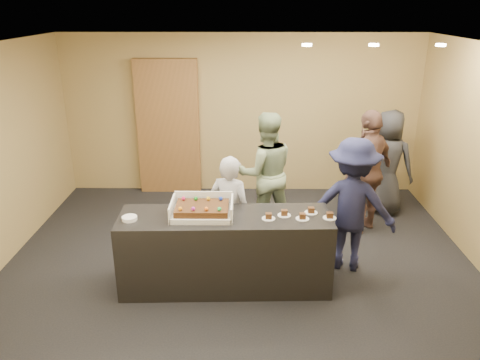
{
  "coord_description": "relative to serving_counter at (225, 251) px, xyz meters",
  "views": [
    {
      "loc": [
        0.06,
        -5.32,
        3.15
      ],
      "look_at": [
        0.0,
        0.0,
        1.12
      ],
      "focal_mm": 35.0,
      "sensor_mm": 36.0,
      "label": 1
    }
  ],
  "objects": [
    {
      "name": "serving_counter",
      "position": [
        0.0,
        0.0,
        0.0
      ],
      "size": [
        2.42,
        0.78,
        0.9
      ],
      "primitive_type": "cube",
      "rotation": [
        0.0,
        0.0,
        0.03
      ],
      "color": "black",
      "rests_on": "floor"
    },
    {
      "name": "slice_c",
      "position": [
        0.86,
        -0.07,
        0.47
      ],
      "size": [
        0.15,
        0.15,
        0.07
      ],
      "color": "white",
      "rests_on": "serving_counter"
    },
    {
      "name": "person_brown_extra",
      "position": [
        1.97,
        1.49,
        0.45
      ],
      "size": [
        1.06,
        1.04,
        1.79
      ],
      "primitive_type": "imported",
      "rotation": [
        0.0,
        0.0,
        3.9
      ],
      "color": "brown",
      "rests_on": "floor"
    },
    {
      "name": "slice_d",
      "position": [
        0.98,
        0.09,
        0.47
      ],
      "size": [
        0.15,
        0.15,
        0.07
      ],
      "color": "white",
      "rests_on": "serving_counter"
    },
    {
      "name": "plate_stack",
      "position": [
        -1.05,
        -0.11,
        0.47
      ],
      "size": [
        0.17,
        0.17,
        0.04
      ],
      "primitive_type": "cylinder",
      "color": "white",
      "rests_on": "serving_counter"
    },
    {
      "name": "sheet_cake",
      "position": [
        -0.26,
        -0.0,
        0.55
      ],
      "size": [
        0.59,
        0.41,
        0.11
      ],
      "color": "#3F250E",
      "rests_on": "cake_box"
    },
    {
      "name": "storage_cabinet",
      "position": [
        -1.09,
        2.97,
        0.7
      ],
      "size": [
        1.05,
        0.15,
        2.3
      ],
      "primitive_type": "cube",
      "color": "brown",
      "rests_on": "floor"
    },
    {
      "name": "room",
      "position": [
        0.16,
        0.56,
        0.9
      ],
      "size": [
        6.04,
        6.0,
        2.7
      ],
      "color": "black",
      "rests_on": "ground"
    },
    {
      "name": "slice_a",
      "position": [
        0.49,
        -0.07,
        0.47
      ],
      "size": [
        0.15,
        0.15,
        0.07
      ],
      "color": "white",
      "rests_on": "serving_counter"
    },
    {
      "name": "cake_box",
      "position": [
        -0.26,
        0.03,
        0.5
      ],
      "size": [
        0.69,
        0.48,
        0.2
      ],
      "color": "white",
      "rests_on": "serving_counter"
    },
    {
      "name": "person_dark_suit",
      "position": [
        2.43,
        2.14,
        0.37
      ],
      "size": [
        0.96,
        0.87,
        1.65
      ],
      "primitive_type": "imported",
      "rotation": [
        0.0,
        0.0,
        2.58
      ],
      "color": "#28292D",
      "rests_on": "floor"
    },
    {
      "name": "slice_e",
      "position": [
        1.17,
        -0.04,
        0.47
      ],
      "size": [
        0.15,
        0.15,
        0.07
      ],
      "color": "white",
      "rests_on": "serving_counter"
    },
    {
      "name": "slice_b",
      "position": [
        0.67,
        0.02,
        0.47
      ],
      "size": [
        0.15,
        0.15,
        0.07
      ],
      "color": "white",
      "rests_on": "serving_counter"
    },
    {
      "name": "person_server_grey",
      "position": [
        0.04,
        0.45,
        0.28
      ],
      "size": [
        0.63,
        0.52,
        1.46
      ],
      "primitive_type": "imported",
      "rotation": [
        0.0,
        0.0,
        2.76
      ],
      "color": "#A8A8AD",
      "rests_on": "floor"
    },
    {
      "name": "ceiling_spotlights",
      "position": [
        1.76,
        1.06,
        2.22
      ],
      "size": [
        1.72,
        0.12,
        0.03
      ],
      "color": "#FFEAC6",
      "rests_on": "ceiling"
    },
    {
      "name": "person_navy_man",
      "position": [
        1.52,
        0.45,
        0.39
      ],
      "size": [
        1.22,
        0.9,
        1.68
      ],
      "primitive_type": "imported",
      "rotation": [
        0.0,
        0.0,
        2.87
      ],
      "color": "#1A1D3E",
      "rests_on": "floor"
    },
    {
      "name": "person_sage_man",
      "position": [
        0.51,
        1.48,
        0.43
      ],
      "size": [
        0.96,
        0.81,
        1.76
      ],
      "primitive_type": "imported",
      "rotation": [
        0.0,
        0.0,
        3.32
      ],
      "color": "gray",
      "rests_on": "floor"
    }
  ]
}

